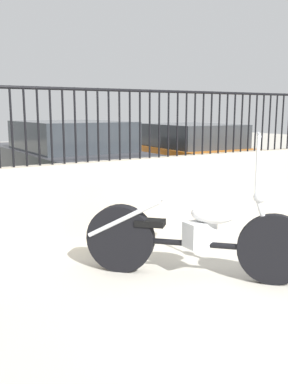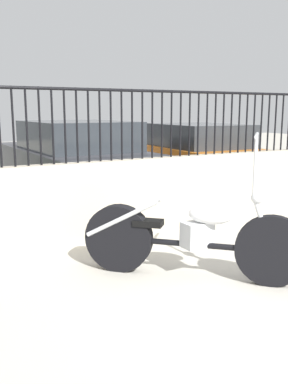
# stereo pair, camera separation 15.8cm
# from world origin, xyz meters

# --- Properties ---
(ground_plane) EXTENTS (40.00, 40.00, 0.00)m
(ground_plane) POSITION_xyz_m (0.00, 0.00, 0.00)
(ground_plane) COLOR #B7B2A5
(low_wall) EXTENTS (9.59, 0.18, 0.97)m
(low_wall) POSITION_xyz_m (0.00, 2.32, 0.48)
(low_wall) COLOR #B2A893
(low_wall) RESTS_ON ground_plane
(fence_railing) EXTENTS (9.59, 0.04, 0.87)m
(fence_railing) POSITION_xyz_m (0.00, 2.32, 1.51)
(fence_railing) COLOR black
(fence_railing) RESTS_ON low_wall
(motorcycle_black) EXTENTS (1.58, 1.58, 1.38)m
(motorcycle_black) POSITION_xyz_m (-0.52, 0.80, 0.39)
(motorcycle_black) COLOR black
(motorcycle_black) RESTS_ON ground_plane
(car_dark_grey) EXTENTS (1.88, 4.56, 1.38)m
(car_dark_grey) POSITION_xyz_m (0.04, 5.12, 0.69)
(car_dark_grey) COLOR black
(car_dark_grey) RESTS_ON ground_plane
(car_orange) EXTENTS (2.02, 4.60, 1.28)m
(car_orange) POSITION_xyz_m (2.90, 5.29, 0.65)
(car_orange) COLOR black
(car_orange) RESTS_ON ground_plane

